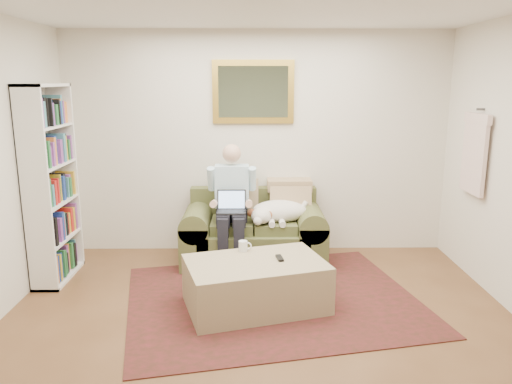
{
  "coord_description": "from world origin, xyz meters",
  "views": [
    {
      "loc": [
        -0.08,
        -3.37,
        2.03
      ],
      "look_at": [
        -0.02,
        1.44,
        0.95
      ],
      "focal_mm": 35.0,
      "sensor_mm": 36.0,
      "label": 1
    }
  ],
  "objects_px": {
    "seated_man": "(232,207)",
    "bookshelf": "(51,184)",
    "sofa": "(254,238)",
    "ottoman": "(256,284)",
    "coffee_mug": "(243,246)",
    "laptop": "(231,206)",
    "sleeping_dog": "(279,211)"
  },
  "relations": [
    {
      "from": "seated_man",
      "to": "bookshelf",
      "type": "bearing_deg",
      "value": -170.22
    },
    {
      "from": "sofa",
      "to": "ottoman",
      "type": "distance_m",
      "value": 1.2
    },
    {
      "from": "ottoman",
      "to": "coffee_mug",
      "type": "height_order",
      "value": "coffee_mug"
    },
    {
      "from": "sofa",
      "to": "laptop",
      "type": "distance_m",
      "value": 0.53
    },
    {
      "from": "ottoman",
      "to": "sleeping_dog",
      "type": "bearing_deg",
      "value": 76.09
    },
    {
      "from": "sleeping_dog",
      "to": "coffee_mug",
      "type": "distance_m",
      "value": 0.94
    },
    {
      "from": "seated_man",
      "to": "laptop",
      "type": "distance_m",
      "value": 0.07
    },
    {
      "from": "laptop",
      "to": "seated_man",
      "type": "bearing_deg",
      "value": 90.0
    },
    {
      "from": "coffee_mug",
      "to": "bookshelf",
      "type": "bearing_deg",
      "value": 166.62
    },
    {
      "from": "seated_man",
      "to": "coffee_mug",
      "type": "xyz_separation_m",
      "value": [
        0.13,
        -0.78,
        -0.18
      ]
    },
    {
      "from": "laptop",
      "to": "sleeping_dog",
      "type": "xyz_separation_m",
      "value": [
        0.53,
        0.13,
        -0.09
      ]
    },
    {
      "from": "laptop",
      "to": "sleeping_dog",
      "type": "bearing_deg",
      "value": 13.64
    },
    {
      "from": "laptop",
      "to": "coffee_mug",
      "type": "xyz_separation_m",
      "value": [
        0.13,
        -0.72,
        -0.21
      ]
    },
    {
      "from": "ottoman",
      "to": "coffee_mug",
      "type": "bearing_deg",
      "value": 112.56
    },
    {
      "from": "sofa",
      "to": "seated_man",
      "type": "bearing_deg",
      "value": -148.55
    },
    {
      "from": "sofa",
      "to": "coffee_mug",
      "type": "distance_m",
      "value": 0.96
    },
    {
      "from": "seated_man",
      "to": "coffee_mug",
      "type": "height_order",
      "value": "seated_man"
    },
    {
      "from": "seated_man",
      "to": "sofa",
      "type": "bearing_deg",
      "value": 31.45
    },
    {
      "from": "sofa",
      "to": "ottoman",
      "type": "relative_size",
      "value": 1.31
    },
    {
      "from": "sofa",
      "to": "bookshelf",
      "type": "distance_m",
      "value": 2.23
    },
    {
      "from": "seated_man",
      "to": "ottoman",
      "type": "distance_m",
      "value": 1.17
    },
    {
      "from": "seated_man",
      "to": "sleeping_dog",
      "type": "distance_m",
      "value": 0.53
    },
    {
      "from": "laptop",
      "to": "sleeping_dog",
      "type": "relative_size",
      "value": 0.47
    },
    {
      "from": "coffee_mug",
      "to": "laptop",
      "type": "bearing_deg",
      "value": 100.62
    },
    {
      "from": "sofa",
      "to": "sleeping_dog",
      "type": "bearing_deg",
      "value": -15.74
    },
    {
      "from": "coffee_mug",
      "to": "sleeping_dog",
      "type": "bearing_deg",
      "value": 65.03
    },
    {
      "from": "laptop",
      "to": "coffee_mug",
      "type": "height_order",
      "value": "laptop"
    },
    {
      "from": "seated_man",
      "to": "bookshelf",
      "type": "relative_size",
      "value": 0.67
    },
    {
      "from": "sofa",
      "to": "sleeping_dog",
      "type": "relative_size",
      "value": 2.43
    },
    {
      "from": "ottoman",
      "to": "bookshelf",
      "type": "bearing_deg",
      "value": 160.27
    },
    {
      "from": "ottoman",
      "to": "bookshelf",
      "type": "distance_m",
      "value": 2.33
    },
    {
      "from": "sofa",
      "to": "seated_man",
      "type": "height_order",
      "value": "seated_man"
    }
  ]
}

